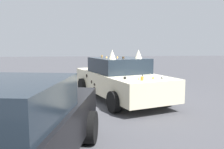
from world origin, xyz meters
name	(u,v)px	position (x,y,z in m)	size (l,w,h in m)	color
ground_plane	(120,100)	(0.00, 0.00, 0.00)	(60.00, 60.00, 0.00)	#47474C
art_car_decorated	(120,79)	(0.03, 0.01, 0.73)	(4.88, 3.19, 1.78)	beige
parked_sedan_behind_left	(12,131)	(-4.99, 2.24, 0.74)	(4.66, 2.56, 1.49)	black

